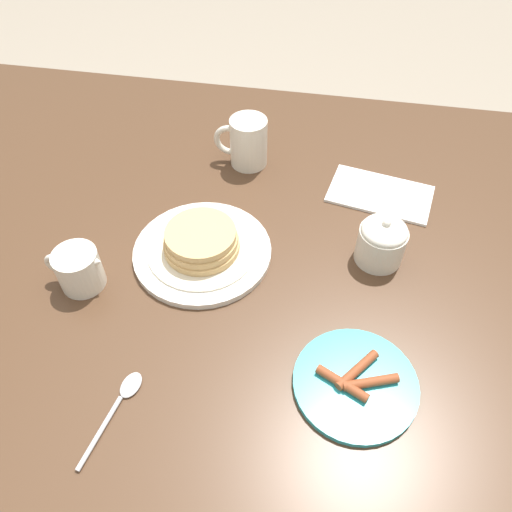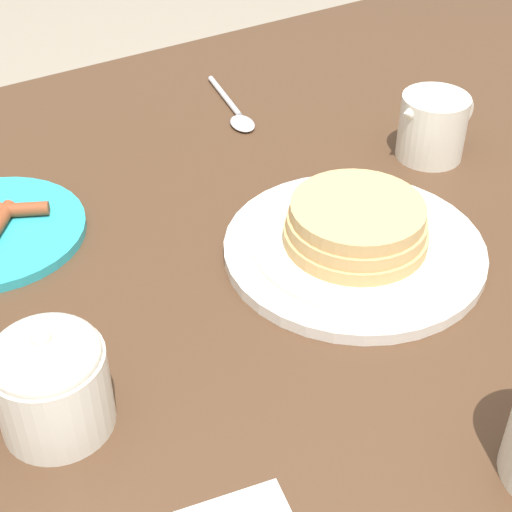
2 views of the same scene
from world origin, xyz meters
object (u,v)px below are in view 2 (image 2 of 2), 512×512
Objects in this scene: creamer_pitcher at (432,125)px; sugar_bowl at (51,380)px; pancake_plate at (355,238)px; spoon at (238,113)px.

sugar_bowl reaches higher than creamer_pitcher.
pancake_plate is 2.60× the size of sugar_bowl.
creamer_pitcher is 0.71× the size of spoon.
pancake_plate is at bearing -151.01° from creamer_pitcher.
spoon is at bearing 43.67° from sugar_bowl.
sugar_bowl is at bearing -136.33° from spoon.
pancake_plate reaches higher than spoon.
spoon is (0.36, 0.34, -0.04)m from sugar_bowl.
creamer_pitcher is at bearing 16.57° from sugar_bowl.
pancake_plate is 0.21m from creamer_pitcher.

